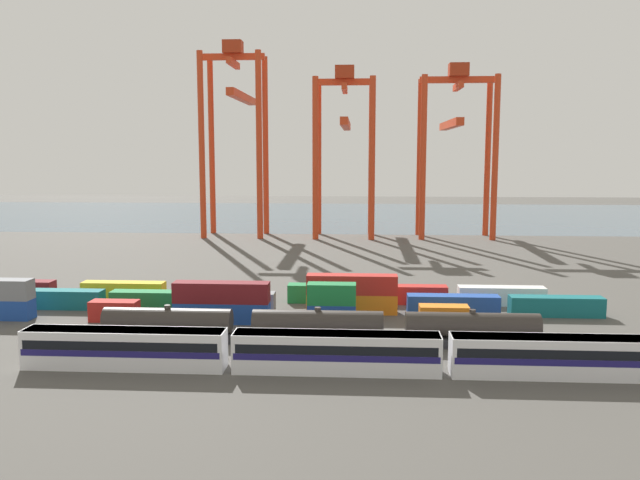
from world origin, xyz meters
name	(u,v)px	position (x,y,z in m)	size (l,w,h in m)	color
ground_plane	(315,266)	(0.00, 40.00, 0.00)	(420.00, 420.00, 0.00)	#4C4944
harbour_water	(336,215)	(0.00, 144.93, 0.00)	(400.00, 110.00, 0.01)	#475B6B
passenger_train	(336,351)	(6.40, -20.69, 2.14)	(62.28, 3.14, 3.90)	silver
freight_tank_row	(318,327)	(3.94, -11.23, 1.94)	(48.84, 2.72, 4.18)	#232326
shipping_container_0	(9,309)	(-36.60, -2.73, 1.30)	(6.04, 2.44, 2.60)	#1C4299
shipping_container_1	(8,289)	(-36.60, -2.73, 3.90)	(6.04, 2.44, 2.60)	slate
shipping_container_2	(114,311)	(-22.70, -2.73, 1.30)	(6.04, 2.44, 2.60)	#AD211C
shipping_container_3	(222,312)	(-8.79, -2.73, 1.30)	(12.10, 2.44, 2.60)	#1C4299
shipping_container_4	(221,292)	(-8.79, -2.73, 3.90)	(12.10, 2.44, 2.60)	maroon
shipping_container_5	(332,314)	(5.11, -2.73, 1.30)	(6.04, 2.44, 2.60)	#1C4299
shipping_container_6	(332,294)	(5.11, -2.73, 3.90)	(6.04, 2.44, 2.60)	#197538
shipping_container_7	(444,316)	(19.02, -2.73, 1.30)	(6.04, 2.44, 2.60)	orange
shipping_container_8	(60,299)	(-32.77, 3.35, 1.30)	(12.10, 2.44, 2.60)	#146066
shipping_container_9	(155,300)	(-19.33, 3.35, 1.30)	(12.10, 2.44, 2.60)	#197538
shipping_container_10	(253,302)	(-5.89, 3.35, 1.30)	(6.04, 2.44, 2.60)	slate
shipping_container_11	(352,303)	(7.55, 3.35, 1.30)	(12.10, 2.44, 2.60)	orange
shipping_container_12	(352,284)	(7.55, 3.35, 3.90)	(12.10, 2.44, 2.60)	#AD211C
shipping_container_13	(453,305)	(20.99, 3.35, 1.30)	(12.10, 2.44, 2.60)	#1C4299
shipping_container_14	(556,306)	(34.42, 3.35, 1.30)	(12.10, 2.44, 2.60)	#146066
shipping_container_15	(34,289)	(-39.66, 9.43, 1.30)	(6.04, 2.44, 2.60)	maroon
shipping_container_16	(124,291)	(-26.01, 9.43, 1.30)	(12.10, 2.44, 2.60)	gold
shipping_container_17	(216,292)	(-12.35, 9.43, 1.30)	(6.04, 2.44, 2.60)	#AD211C
shipping_container_18	(309,293)	(1.30, 9.43, 1.30)	(6.04, 2.44, 2.60)	#197538
shipping_container_19	(404,294)	(14.96, 9.43, 1.30)	(12.10, 2.44, 2.60)	#AD211C
shipping_container_20	(501,296)	(28.61, 9.43, 1.30)	(12.10, 2.44, 2.60)	silver
gantry_crane_west	(236,120)	(-24.12, 87.89, 30.08)	(16.15, 34.81, 49.81)	red
gantry_crane_central	(345,135)	(4.29, 88.88, 26.10)	(15.62, 39.84, 43.35)	red
gantry_crane_east	(455,135)	(32.69, 88.16, 26.17)	(19.18, 34.64, 43.71)	red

